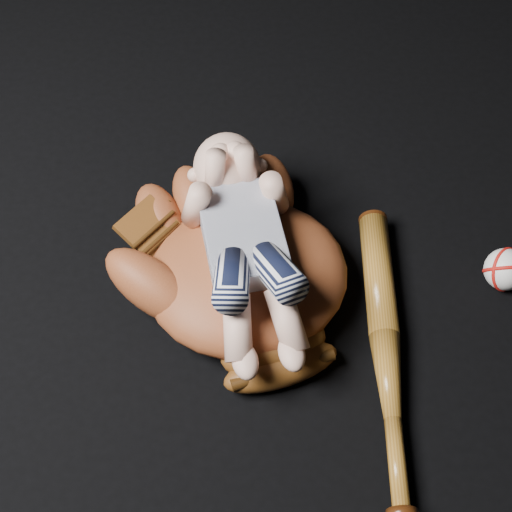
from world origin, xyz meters
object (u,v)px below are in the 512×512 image
Objects in this scene: baseball_glove at (247,270)px; baseball at (505,269)px; baseball_bat at (386,353)px; newborn_baby at (247,247)px.

baseball_glove is 0.39m from baseball.
baseball reaches higher than baseball_bat.
newborn_baby is 0.40m from baseball.
baseball is at bearing 32.54° from baseball_bat.
baseball_glove is 6.55× the size of baseball.
newborn_baby is at bearing 148.18° from baseball_bat.
baseball_bat is at bearing -48.96° from baseball_glove.
newborn_baby reaches higher than baseball_bat.
baseball is at bearing -6.72° from newborn_baby.
baseball_bat is 7.43× the size of baseball.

